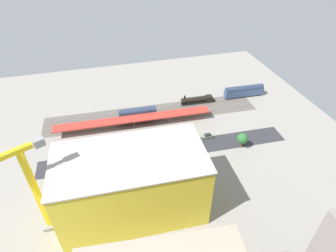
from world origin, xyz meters
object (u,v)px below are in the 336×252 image
object	(u,v)px
tower_crane	(26,188)
parked_car_3	(148,147)
locomotive	(198,100)
box_truck_0	(84,178)
parked_car_0	(208,136)
traffic_light	(178,132)
construction_building	(132,185)
street_tree_4	(158,154)
street_tree_0	(243,138)
street_tree_2	(79,167)
passenger_coach	(244,91)
parked_car_4	(126,150)
platform_canopy_near	(134,119)
freight_coach_far	(138,114)
street_tree_3	(175,149)
parked_car_1	(188,140)
parked_car_5	(104,153)
parked_car_2	(167,143)
street_tree_1	(144,152)

from	to	relation	value
tower_crane	parked_car_3	bearing A→B (deg)	-143.13
locomotive	box_truck_0	distance (m)	64.19
parked_car_0	traffic_light	bearing A→B (deg)	-7.90
construction_building	street_tree_4	world-z (taller)	construction_building
street_tree_0	parked_car_0	bearing A→B (deg)	-40.47
parked_car_0	street_tree_2	world-z (taller)	street_tree_2
construction_building	street_tree_4	bearing A→B (deg)	-122.22
passenger_coach	street_tree_4	xyz separation A→B (m)	(50.82, 34.26, 1.55)
parked_car_4	street_tree_0	world-z (taller)	street_tree_0
locomotive	passenger_coach	xyz separation A→B (m)	(-23.39, -0.00, 1.39)
platform_canopy_near	street_tree_0	world-z (taller)	street_tree_0
street_tree_2	freight_coach_far	bearing A→B (deg)	-131.24
parked_car_4	street_tree_3	world-z (taller)	street_tree_3
parked_car_3	street_tree_2	xyz separation A→B (m)	(24.71, 8.85, 4.25)
street_tree_4	platform_canopy_near	bearing A→B (deg)	-78.92
street_tree_0	locomotive	bearing A→B (deg)	-81.64
passenger_coach	parked_car_1	size ratio (longest dim) A/B	4.22
passenger_coach	street_tree_0	distance (m)	38.65
passenger_coach	parked_car_5	world-z (taller)	passenger_coach
passenger_coach	traffic_light	world-z (taller)	traffic_light
locomotive	parked_car_1	size ratio (longest dim) A/B	3.50
parked_car_0	street_tree_0	bearing A→B (deg)	139.53
construction_building	street_tree_2	distance (m)	23.41
freight_coach_far	parked_car_2	world-z (taller)	freight_coach_far
parked_car_1	street_tree_0	size ratio (longest dim) A/B	0.72
parked_car_2	traffic_light	bearing A→B (deg)	-163.44
construction_building	parked_car_1	bearing A→B (deg)	-132.51
locomotive	street_tree_0	distance (m)	34.43
tower_crane	street_tree_4	size ratio (longest dim) A/B	4.49
parked_car_5	construction_building	bearing A→B (deg)	105.21
box_truck_0	street_tree_0	world-z (taller)	street_tree_0
parked_car_0	parked_car_4	distance (m)	32.34
parked_car_2	street_tree_3	xyz separation A→B (m)	(-1.08, 8.01, 3.49)
parked_car_1	street_tree_2	world-z (taller)	street_tree_2
locomotive	passenger_coach	world-z (taller)	passenger_coach
platform_canopy_near	parked_car_5	bearing A→B (deg)	46.41
tower_crane	passenger_coach	bearing A→B (deg)	-149.65
parked_car_0	parked_car_1	world-z (taller)	parked_car_0
locomotive	construction_building	bearing A→B (deg)	52.68
platform_canopy_near	parked_car_5	xyz separation A→B (m)	(13.74, 14.43, -3.17)
parked_car_2	freight_coach_far	bearing A→B (deg)	-67.40
box_truck_0	street_tree_2	distance (m)	4.14
street_tree_1	street_tree_2	world-z (taller)	street_tree_1
tower_crane	locomotive	bearing A→B (deg)	-141.40
street_tree_0	street_tree_2	size ratio (longest dim) A/B	0.89
freight_coach_far	platform_canopy_near	bearing A→B (deg)	60.33
street_tree_4	traffic_light	distance (m)	14.79
freight_coach_far	parked_car_5	distance (m)	24.60
parked_car_5	tower_crane	distance (m)	36.49
parked_car_4	street_tree_1	distance (m)	11.05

